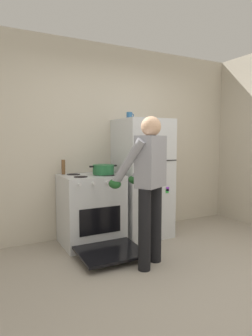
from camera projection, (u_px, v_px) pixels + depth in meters
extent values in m
plane|color=#9E9384|center=(196.00, 289.00, 2.64)|extent=(8.00, 8.00, 0.00)
cube|color=beige|center=(108.00, 140.00, 4.24)|extent=(6.00, 0.10, 2.70)
cube|color=silver|center=(142.00, 178.00, 4.11)|extent=(0.68, 0.68, 1.64)
cube|color=black|center=(156.00, 161.00, 3.79)|extent=(0.67, 0.01, 0.01)
cylinder|color=#B7B7BC|center=(151.00, 203.00, 3.78)|extent=(0.02, 0.02, 0.60)
cylinder|color=#B7B7BC|center=(151.00, 139.00, 3.70)|extent=(0.02, 0.02, 0.31)
cube|color=green|center=(167.00, 191.00, 3.91)|extent=(0.04, 0.01, 0.06)
cube|color=orange|center=(156.00, 174.00, 3.81)|extent=(0.04, 0.01, 0.06)
cube|color=purple|center=(168.00, 189.00, 3.91)|extent=(0.04, 0.01, 0.06)
cube|color=red|center=(164.00, 173.00, 3.86)|extent=(0.04, 0.01, 0.06)
cube|color=silver|center=(91.00, 209.00, 3.79)|extent=(0.76, 0.64, 0.90)
cube|color=black|center=(100.00, 221.00, 3.51)|extent=(0.53, 0.01, 0.33)
cylinder|color=black|center=(81.00, 177.00, 3.54)|extent=(0.17, 0.17, 0.01)
cylinder|color=black|center=(108.00, 175.00, 3.71)|extent=(0.17, 0.17, 0.01)
cylinder|color=black|center=(74.00, 174.00, 3.79)|extent=(0.17, 0.17, 0.01)
cylinder|color=black|center=(99.00, 173.00, 3.96)|extent=(0.17, 0.17, 0.01)
cylinder|color=silver|center=(80.00, 184.00, 3.34)|extent=(0.04, 0.03, 0.04)
cylinder|color=silver|center=(93.00, 183.00, 3.42)|extent=(0.04, 0.03, 0.04)
cylinder|color=silver|center=(107.00, 182.00, 3.50)|extent=(0.04, 0.03, 0.04)
cylinder|color=silver|center=(120.00, 182.00, 3.58)|extent=(0.04, 0.03, 0.04)
cube|color=black|center=(110.00, 252.00, 3.29)|extent=(0.72, 0.58, 0.06)
cylinder|color=black|center=(144.00, 230.00, 3.00)|extent=(0.13, 0.13, 0.86)
cylinder|color=black|center=(156.00, 224.00, 3.22)|extent=(0.13, 0.13, 0.86)
cube|color=gray|center=(151.00, 161.00, 3.04)|extent=(0.41, 0.36, 0.54)
sphere|color=tan|center=(151.00, 126.00, 3.01)|extent=(0.21, 0.21, 0.21)
sphere|color=black|center=(151.00, 130.00, 3.01)|extent=(0.15, 0.15, 0.15)
cylinder|color=gray|center=(128.00, 163.00, 2.96)|extent=(0.28, 0.39, 0.51)
cylinder|color=gray|center=(146.00, 161.00, 3.30)|extent=(0.28, 0.39, 0.51)
ellipsoid|color=#1E5123|center=(115.00, 184.00, 3.07)|extent=(0.12, 0.18, 0.10)
ellipsoid|color=#1E5123|center=(134.00, 180.00, 3.40)|extent=(0.12, 0.18, 0.10)
cylinder|color=#236638|center=(103.00, 169.00, 3.77)|extent=(0.28, 0.28, 0.13)
cube|color=black|center=(92.00, 167.00, 3.69)|extent=(0.05, 0.03, 0.02)
cube|color=black|center=(115.00, 166.00, 3.85)|extent=(0.05, 0.03, 0.02)
cylinder|color=#2D6093|center=(129.00, 116.00, 3.99)|extent=(0.08, 0.08, 0.10)
torus|color=#2D6093|center=(132.00, 115.00, 4.01)|extent=(0.06, 0.01, 0.06)
cylinder|color=brown|center=(63.00, 167.00, 3.78)|extent=(0.05, 0.05, 0.19)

